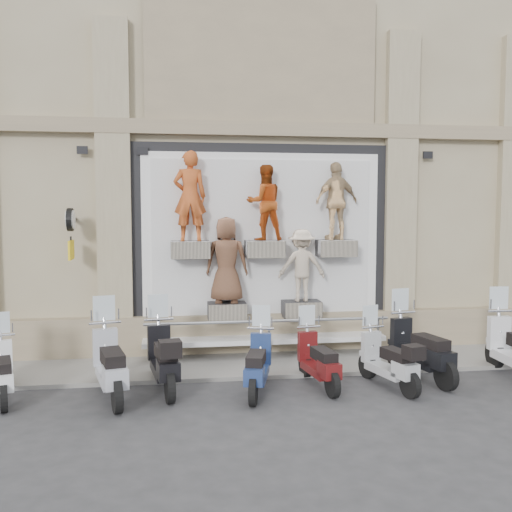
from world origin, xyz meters
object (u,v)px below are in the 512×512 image
object	(u,v)px
scooter_d	(163,345)
clock_sign_bracket	(71,227)
scooter_e	(258,352)
guard_rail	(269,342)
scooter_g	(388,349)
scooter_c	(110,350)
scooter_h	(421,336)
scooter_b	(2,359)
scooter_f	(318,349)

from	to	relation	value
scooter_d	clock_sign_bracket	bearing A→B (deg)	126.56
scooter_e	clock_sign_bracket	bearing A→B (deg)	162.00
guard_rail	scooter_g	xyz separation A→B (m)	(1.83, -1.76, 0.23)
scooter_c	scooter_e	distance (m)	2.48
scooter_d	scooter_h	world-z (taller)	scooter_h
scooter_b	scooter_f	distance (m)	5.34
clock_sign_bracket	guard_rail	bearing A→B (deg)	-6.84
scooter_f	scooter_g	bearing A→B (deg)	-18.88
guard_rail	scooter_d	distance (m)	2.49
scooter_g	scooter_b	bearing A→B (deg)	162.66
scooter_h	scooter_c	bearing A→B (deg)	170.15
scooter_c	scooter_e	size ratio (longest dim) A/B	1.15
scooter_b	scooter_c	size ratio (longest dim) A/B	0.84
scooter_b	scooter_d	world-z (taller)	scooter_d
scooter_b	scooter_h	world-z (taller)	scooter_h
scooter_d	scooter_b	bearing A→B (deg)	174.68
scooter_e	scooter_d	bearing A→B (deg)	-179.58
guard_rail	clock_sign_bracket	xyz separation A→B (m)	(-3.90, 0.47, 2.34)
scooter_b	scooter_g	world-z (taller)	scooter_g
guard_rail	scooter_e	size ratio (longest dim) A/B	2.87
scooter_b	scooter_c	world-z (taller)	scooter_c
scooter_g	scooter_e	bearing A→B (deg)	164.20
clock_sign_bracket	scooter_e	size ratio (longest dim) A/B	0.58
scooter_g	scooter_h	world-z (taller)	scooter_h
scooter_b	scooter_h	xyz separation A→B (m)	(7.34, 0.12, 0.12)
clock_sign_bracket	scooter_d	xyz separation A→B (m)	(1.81, -1.79, -2.00)
scooter_d	scooter_e	world-z (taller)	scooter_d
scooter_b	scooter_c	bearing A→B (deg)	-22.55
scooter_f	scooter_h	world-z (taller)	scooter_h
scooter_g	scooter_h	size ratio (longest dim) A/B	0.86
clock_sign_bracket	scooter_f	world-z (taller)	clock_sign_bracket
scooter_e	scooter_f	distance (m)	1.13
scooter_d	scooter_g	bearing A→B (deg)	-15.35
clock_sign_bracket	scooter_e	xyz separation A→B (m)	(3.41, -2.19, -2.08)
guard_rail	scooter_d	size ratio (longest dim) A/B	2.57
scooter_d	scooter_f	world-z (taller)	scooter_d
scooter_b	scooter_c	xyz separation A→B (m)	(1.76, -0.17, 0.13)
scooter_e	scooter_c	bearing A→B (deg)	-167.01
scooter_c	scooter_h	xyz separation A→B (m)	(5.58, 0.29, -0.01)
scooter_b	scooter_d	distance (m)	2.64
scooter_d	scooter_g	xyz separation A→B (m)	(3.92, -0.45, -0.10)
scooter_h	scooter_f	bearing A→B (deg)	172.40
scooter_d	scooter_h	bearing A→B (deg)	-9.34
scooter_b	scooter_g	bearing A→B (deg)	-19.47
scooter_d	scooter_h	size ratio (longest dim) A/B	0.99
guard_rail	scooter_c	xyz separation A→B (m)	(-2.96, -1.65, 0.36)
clock_sign_bracket	scooter_b	world-z (taller)	clock_sign_bracket
guard_rail	scooter_f	distance (m)	1.68
guard_rail	scooter_b	world-z (taller)	scooter_b
scooter_c	scooter_f	world-z (taller)	scooter_c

